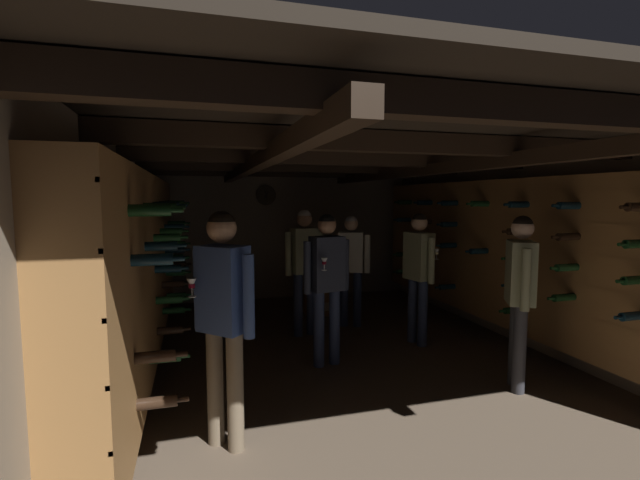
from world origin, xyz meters
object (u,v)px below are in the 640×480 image
(display_bottle, at_px, (328,268))
(person_guest_mid_right, at_px, (418,266))
(wine_crate_stack, at_px, (321,295))
(person_host_center, at_px, (327,275))
(person_guest_rear_center, at_px, (304,260))
(person_guest_near_left, at_px, (223,305))
(person_guest_near_right, at_px, (520,285))
(person_guest_far_right, at_px, (351,261))

(display_bottle, height_order, person_guest_mid_right, person_guest_mid_right)
(display_bottle, bearing_deg, wine_crate_stack, 164.58)
(person_host_center, height_order, person_guest_mid_right, person_host_center)
(person_guest_rear_center, bearing_deg, person_guest_near_left, -116.52)
(display_bottle, distance_m, person_guest_near_left, 3.81)
(wine_crate_stack, bearing_deg, person_guest_near_right, -71.67)
(person_guest_rear_center, bearing_deg, wine_crate_stack, 62.04)
(wine_crate_stack, xyz_separation_m, person_guest_near_left, (-1.71, -3.37, 0.76))
(person_guest_near_right, bearing_deg, person_guest_mid_right, 101.15)
(display_bottle, bearing_deg, person_host_center, -107.50)
(person_guest_near_left, xyz_separation_m, person_guest_far_right, (1.93, 2.62, -0.12))
(person_host_center, distance_m, person_guest_near_left, 1.76)
(person_guest_near_left, bearing_deg, person_guest_near_right, 4.90)
(person_guest_near_right, bearing_deg, person_host_center, 145.78)
(person_host_center, xyz_separation_m, person_guest_far_right, (0.75, 1.31, -0.06))
(wine_crate_stack, distance_m, person_guest_mid_right, 1.99)
(person_guest_near_right, relative_size, person_guest_near_left, 0.96)
(person_guest_near_right, bearing_deg, person_guest_near_left, -175.10)
(person_host_center, bearing_deg, person_guest_near_left, -131.90)
(person_guest_rear_center, distance_m, person_guest_near_left, 2.68)
(wine_crate_stack, height_order, person_guest_near_right, person_guest_near_right)
(wine_crate_stack, distance_m, person_guest_far_right, 1.01)
(wine_crate_stack, xyz_separation_m, person_guest_rear_center, (-0.51, -0.97, 0.71))
(person_host_center, distance_m, person_guest_near_right, 1.91)
(display_bottle, xyz_separation_m, person_guest_rear_center, (-0.62, -0.94, 0.28))
(person_host_center, xyz_separation_m, person_guest_rear_center, (0.03, 1.09, 0.01))
(display_bottle, height_order, person_guest_near_left, person_guest_near_left)
(person_guest_mid_right, bearing_deg, person_guest_near_left, -146.01)
(person_guest_near_left, distance_m, person_guest_far_right, 3.25)
(display_bottle, relative_size, person_guest_far_right, 0.22)
(person_guest_mid_right, xyz_separation_m, person_guest_rear_center, (-1.27, 0.74, 0.02))
(person_guest_mid_right, bearing_deg, person_guest_far_right, 119.53)
(person_guest_near_right, height_order, person_guest_far_right, person_guest_near_right)
(person_guest_near_right, xyz_separation_m, person_guest_near_left, (-2.75, -0.24, 0.06))
(person_guest_near_right, bearing_deg, person_guest_rear_center, 125.60)
(wine_crate_stack, xyz_separation_m, person_guest_near_right, (1.04, -3.13, 0.70))
(wine_crate_stack, xyz_separation_m, person_guest_mid_right, (0.76, -1.70, 0.69))
(person_host_center, bearing_deg, person_guest_near_right, -34.22)
(person_guest_rear_center, relative_size, person_guest_near_left, 0.96)
(person_guest_near_right, bearing_deg, wine_crate_stack, 108.33)
(person_guest_rear_center, bearing_deg, person_guest_mid_right, -30.17)
(wine_crate_stack, height_order, person_host_center, person_host_center)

